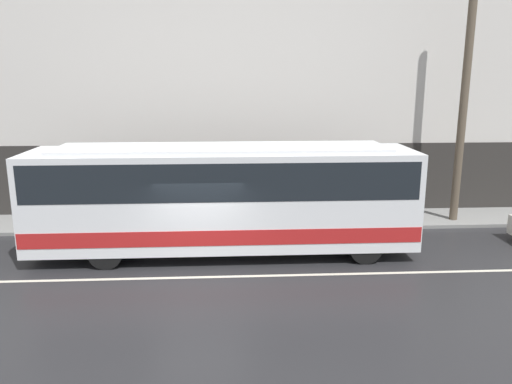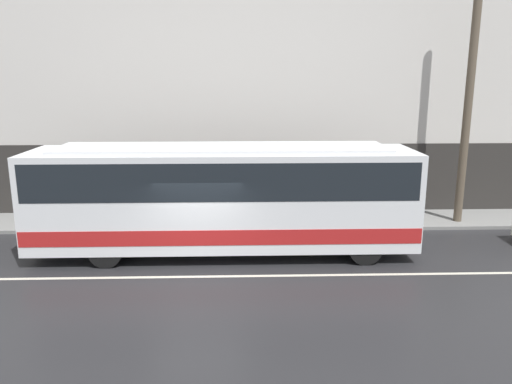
{
  "view_description": "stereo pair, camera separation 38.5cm",
  "coord_description": "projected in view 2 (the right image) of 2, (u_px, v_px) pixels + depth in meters",
  "views": [
    {
      "loc": [
        0.82,
        -12.83,
        5.38
      ],
      "look_at": [
        1.67,
        1.95,
        1.93
      ],
      "focal_mm": 35.0,
      "sensor_mm": 36.0,
      "label": 1
    },
    {
      "loc": [
        1.21,
        -12.85,
        5.38
      ],
      "look_at": [
        1.67,
        1.95,
        1.93
      ],
      "focal_mm": 35.0,
      "sensor_mm": 36.0,
      "label": 2
    }
  ],
  "objects": [
    {
      "name": "transit_bus",
      "position": [
        223.0,
        194.0,
        15.18
      ],
      "size": [
        11.52,
        2.61,
        3.34
      ],
      "color": "white",
      "rests_on": "ground_plane"
    },
    {
      "name": "building_facade",
      "position": [
        207.0,
        39.0,
        18.53
      ],
      "size": [
        60.0,
        0.35,
        13.87
      ],
      "color": "silver",
      "rests_on": "ground_plane"
    },
    {
      "name": "lane_stripe",
      "position": [
        198.0,
        277.0,
        13.69
      ],
      "size": [
        54.0,
        0.14,
        0.01
      ],
      "color": "beige",
      "rests_on": "ground_plane"
    },
    {
      "name": "sidewalk",
      "position": [
        209.0,
        221.0,
        18.74
      ],
      "size": [
        60.0,
        2.39,
        0.12
      ],
      "color": "gray",
      "rests_on": "ground_plane"
    },
    {
      "name": "ground_plane",
      "position": [
        198.0,
        277.0,
        13.69
      ],
      "size": [
        60.0,
        60.0,
        0.0
      ],
      "primitive_type": "plane",
      "color": "#262628"
    },
    {
      "name": "utility_pole_near",
      "position": [
        469.0,
        98.0,
        17.54
      ],
      "size": [
        0.29,
        0.29,
        9.0
      ],
      "color": "brown",
      "rests_on": "sidewalk"
    }
  ]
}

